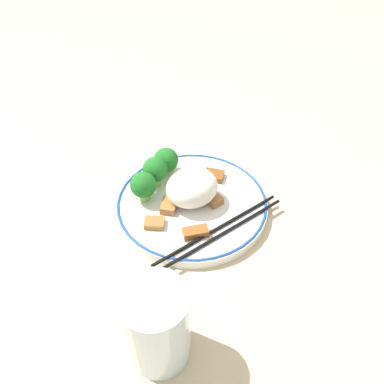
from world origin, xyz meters
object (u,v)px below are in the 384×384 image
plate (192,203)px  chopsticks (220,231)px  broccoli_back_left (166,160)px  broccoli_back_right (143,185)px  drinking_glass (157,326)px  broccoli_back_center (155,170)px

plate → chopsticks: chopsticks is taller
broccoli_back_left → broccoli_back_right: (0.06, 0.05, 0.00)m
plate → drinking_glass: bearing=54.2°
broccoli_back_left → chopsticks: 0.17m
broccoli_back_center → broccoli_back_right: size_ratio=1.06×
broccoli_back_left → chopsticks: size_ratio=0.21×
broccoli_back_center → broccoli_back_left: bearing=-144.0°
broccoli_back_center → drinking_glass: drinking_glass is taller
broccoli_back_center → drinking_glass: (0.11, 0.26, 0.01)m
broccoli_back_center → broccoli_back_right: bearing=38.1°
broccoli_back_right → chopsticks: bearing=122.3°
plate → broccoli_back_right: bearing=-30.4°
broccoli_back_left → chopsticks: bearing=95.6°
broccoli_back_center → drinking_glass: bearing=68.1°
broccoli_back_center → broccoli_back_right: (0.03, 0.02, -0.00)m
broccoli_back_right → broccoli_back_center: bearing=-141.9°
drinking_glass → chopsticks: bearing=-141.9°
plate → broccoli_back_left: bearing=-84.5°
broccoli_back_left → broccoli_back_center: 0.04m
broccoli_back_right → drinking_glass: (0.08, 0.24, 0.01)m
broccoli_back_left → broccoli_back_center: bearing=36.0°
broccoli_back_left → drinking_glass: bearing=64.6°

